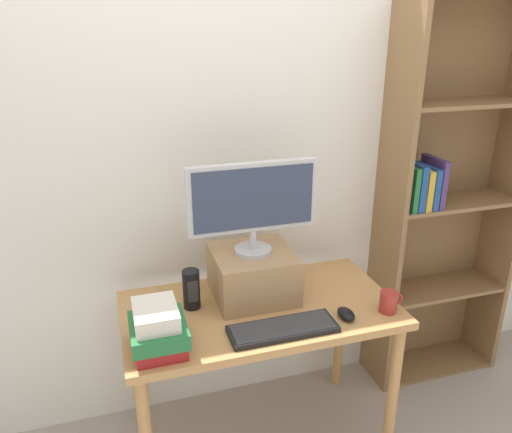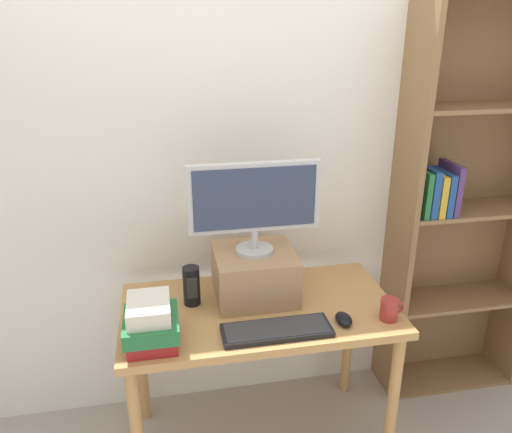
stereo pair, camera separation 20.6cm
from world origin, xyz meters
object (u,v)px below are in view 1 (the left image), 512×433
(computer_mouse, at_px, (346,314))
(computer_monitor, at_px, (252,202))
(desk_speaker, at_px, (191,289))
(desk, at_px, (260,325))
(coffee_mug, at_px, (389,301))
(keyboard, at_px, (283,329))
(book_stack, at_px, (158,329))
(riser_box, at_px, (252,274))
(bookshelf_unit, at_px, (443,200))

(computer_mouse, bearing_deg, computer_monitor, 137.81)
(desk_speaker, bearing_deg, desk, -15.81)
(computer_monitor, relative_size, coffee_mug, 5.38)
(keyboard, distance_m, coffee_mug, 0.48)
(keyboard, relative_size, computer_mouse, 4.21)
(computer_mouse, height_order, coffee_mug, coffee_mug)
(coffee_mug, bearing_deg, desk, 158.56)
(computer_monitor, bearing_deg, coffee_mug, -30.14)
(computer_monitor, xyz_separation_m, book_stack, (-0.45, -0.27, -0.36))
(riser_box, distance_m, desk_speaker, 0.28)
(computer_monitor, distance_m, book_stack, 0.64)
(riser_box, relative_size, coffee_mug, 3.34)
(keyboard, distance_m, book_stack, 0.49)
(computer_monitor, bearing_deg, desk, -87.33)
(desk, xyz_separation_m, computer_monitor, (-0.00, 0.10, 0.55))
(keyboard, bearing_deg, riser_box, 96.55)
(desk, xyz_separation_m, coffee_mug, (0.51, -0.20, 0.15))
(computer_mouse, relative_size, coffee_mug, 0.99)
(computer_monitor, xyz_separation_m, coffee_mug, (0.52, -0.30, -0.40))
(desk, distance_m, computer_monitor, 0.56)
(riser_box, relative_size, book_stack, 1.45)
(riser_box, bearing_deg, computer_monitor, -90.00)
(computer_monitor, distance_m, desk_speaker, 0.46)
(keyboard, xyz_separation_m, desk_speaker, (-0.31, 0.29, 0.08))
(riser_box, relative_size, computer_mouse, 3.37)
(bookshelf_unit, relative_size, coffee_mug, 19.48)
(bookshelf_unit, distance_m, coffee_mug, 0.80)
(bookshelf_unit, height_order, computer_monitor, bookshelf_unit)
(book_stack, height_order, coffee_mug, book_stack)
(desk, height_order, computer_mouse, computer_mouse)
(computer_monitor, height_order, keyboard, computer_monitor)
(keyboard, distance_m, computer_mouse, 0.29)
(desk, distance_m, bookshelf_unit, 1.20)
(bookshelf_unit, distance_m, computer_monitor, 1.14)
(bookshelf_unit, relative_size, computer_mouse, 19.64)
(book_stack, height_order, desk_speaker, book_stack)
(book_stack, distance_m, coffee_mug, 0.97)
(computer_mouse, distance_m, desk_speaker, 0.66)
(desk_speaker, bearing_deg, riser_box, 4.24)
(riser_box, distance_m, computer_monitor, 0.34)
(coffee_mug, bearing_deg, riser_box, 149.73)
(bookshelf_unit, distance_m, book_stack, 1.64)
(riser_box, xyz_separation_m, computer_monitor, (0.00, -0.00, 0.34))
(bookshelf_unit, bearing_deg, riser_box, -170.52)
(keyboard, relative_size, coffee_mug, 4.18)
(riser_box, relative_size, keyboard, 0.80)
(desk, bearing_deg, desk_speaker, 164.19)
(riser_box, bearing_deg, coffee_mug, -30.27)
(coffee_mug, xyz_separation_m, desk_speaker, (-0.79, 0.28, 0.04))
(desk, bearing_deg, riser_box, 92.63)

